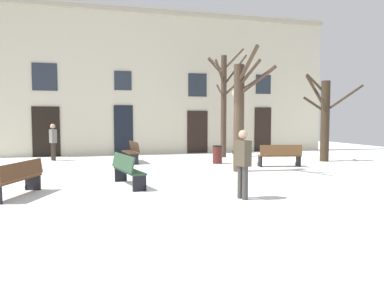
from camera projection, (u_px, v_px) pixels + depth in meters
ground_plane at (204, 175)px, 12.58m from camera, size 31.38×31.38×0.00m
building_facade at (161, 81)px, 20.16m from camera, size 19.61×0.60×7.92m
tree_right_of_center at (241, 112)px, 13.20m from camera, size 1.42×2.25×4.30m
tree_left_of_center at (224, 101)px, 18.24m from camera, size 2.09×2.12×5.34m
tree_foreground at (325, 118)px, 16.50m from camera, size 2.08×1.93×3.98m
streetlamp at (235, 113)px, 19.82m from camera, size 0.30×0.30×3.64m
litter_bin at (217, 155)px, 15.76m from camera, size 0.43×0.43×0.77m
bench_back_to_back_left at (127, 169)px, 10.42m from camera, size 0.85×1.92×0.92m
bench_near_lamp at (280, 155)px, 14.71m from camera, size 1.78×0.78×0.89m
bench_far_corner at (131, 152)px, 16.17m from camera, size 0.64×1.88×0.93m
bench_back_to_back_right at (17, 179)px, 9.02m from camera, size 1.12×1.85×0.88m
person_strolling at (53, 140)px, 16.88m from camera, size 0.37×0.44×1.70m
person_crossing_plaza at (243, 161)px, 8.71m from camera, size 0.32×0.43×1.66m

